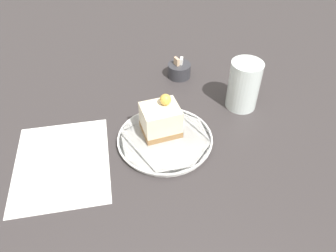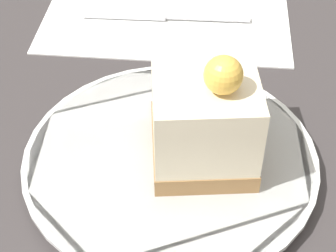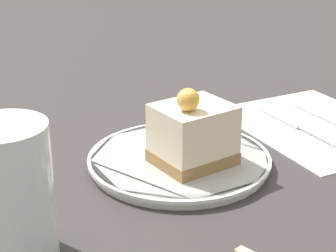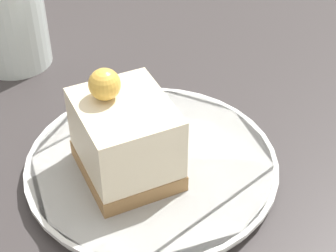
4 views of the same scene
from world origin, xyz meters
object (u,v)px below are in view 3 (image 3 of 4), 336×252
at_px(knife, 293,123).
at_px(cake_slice, 193,134).
at_px(plate, 179,160).
at_px(drinking_glass, 8,194).

bearing_deg(knife, cake_slice, 16.22).
bearing_deg(plate, knife, -171.71).
xyz_separation_m(cake_slice, knife, (-0.20, -0.05, -0.05)).
bearing_deg(knife, plate, 9.62).
xyz_separation_m(plate, drinking_glass, (0.23, 0.09, 0.06)).
height_order(plate, knife, plate).
bearing_deg(cake_slice, knife, -170.55).
height_order(plate, drinking_glass, drinking_glass).
distance_m(cake_slice, knife, 0.22).
distance_m(cake_slice, drinking_glass, 0.24).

